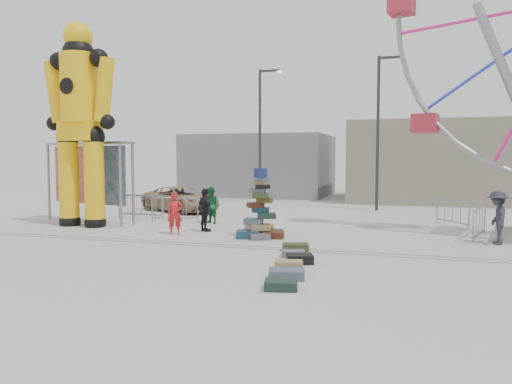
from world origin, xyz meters
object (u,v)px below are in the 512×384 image
(barricade_dummy_b, at_px, (141,207))
(barricade_wheel_back, at_px, (452,213))
(barricade_wheel_front, at_px, (479,223))
(pedestrian_red, at_px, (175,214))
(pedestrian_black, at_px, (205,210))
(lamp_post_left, at_px, (261,129))
(crash_test_dummy, at_px, (80,116))
(barricade_dummy_c, at_px, (175,209))
(parked_suv, at_px, (181,199))
(lamp_post_right, at_px, (380,125))
(pedestrian_green, at_px, (211,205))
(banner_scaffold, at_px, (89,162))
(barricade_dummy_a, at_px, (137,206))
(suitcase_tower, at_px, (260,218))
(steamer_trunk, at_px, (259,230))
(pedestrian_grey, at_px, (497,217))

(barricade_dummy_b, relative_size, barricade_wheel_back, 1.00)
(barricade_wheel_front, distance_m, pedestrian_red, 10.64)
(pedestrian_black, bearing_deg, barricade_wheel_front, -135.25)
(lamp_post_left, bearing_deg, barricade_wheel_back, -34.98)
(barricade_dummy_b, bearing_deg, crash_test_dummy, -116.27)
(crash_test_dummy, distance_m, pedestrian_black, 6.44)
(barricade_dummy_c, bearing_deg, pedestrian_red, -77.01)
(barricade_wheel_front, relative_size, parked_suv, 0.43)
(crash_test_dummy, bearing_deg, barricade_dummy_c, 40.16)
(barricade_dummy_c, bearing_deg, lamp_post_left, 69.59)
(lamp_post_right, relative_size, pedestrian_green, 5.16)
(banner_scaffold, bearing_deg, barricade_dummy_c, 31.62)
(barricade_dummy_b, height_order, pedestrian_black, pedestrian_black)
(barricade_wheel_front, distance_m, pedestrian_black, 9.73)
(barricade_dummy_a, bearing_deg, barricade_dummy_c, -16.83)
(lamp_post_left, height_order, suitcase_tower, lamp_post_left)
(lamp_post_right, relative_size, barricade_wheel_front, 4.00)
(pedestrian_red, bearing_deg, parked_suv, 89.83)
(barricade_dummy_a, bearing_deg, lamp_post_left, 70.90)
(barricade_dummy_c, xyz_separation_m, barricade_wheel_front, (11.99, -1.06, 0.00))
(barricade_dummy_b, relative_size, pedestrian_red, 1.32)
(lamp_post_right, bearing_deg, barricade_dummy_a, -148.77)
(crash_test_dummy, relative_size, steamer_trunk, 9.32)
(banner_scaffold, xyz_separation_m, parked_suv, (1.95, 4.97, -1.94))
(suitcase_tower, distance_m, steamer_trunk, 0.52)
(suitcase_tower, relative_size, barricade_wheel_front, 1.21)
(pedestrian_red, bearing_deg, banner_scaffold, 133.70)
(lamp_post_left, xyz_separation_m, pedestrian_red, (0.40, -12.46, -3.72))
(barricade_dummy_b, bearing_deg, pedestrian_red, -54.04)
(lamp_post_left, height_order, barricade_wheel_front, lamp_post_left)
(lamp_post_right, height_order, lamp_post_left, same)
(barricade_dummy_a, height_order, parked_suv, parked_suv)
(lamp_post_right, height_order, barricade_wheel_front, lamp_post_right)
(barricade_dummy_c, bearing_deg, banner_scaffold, -175.96)
(pedestrian_green, bearing_deg, barricade_dummy_a, -165.53)
(barricade_dummy_a, distance_m, barricade_dummy_c, 2.55)
(pedestrian_grey, bearing_deg, barricade_wheel_front, -157.96)
(crash_test_dummy, distance_m, barricade_wheel_front, 15.53)
(barricade_dummy_c, height_order, pedestrian_red, pedestrian_red)
(barricade_wheel_back, relative_size, pedestrian_black, 1.22)
(barricade_dummy_a, relative_size, barricade_dummy_c, 1.00)
(barricade_wheel_back, bearing_deg, parked_suv, -130.37)
(barricade_wheel_front, bearing_deg, crash_test_dummy, 112.28)
(suitcase_tower, height_order, pedestrian_black, suitcase_tower)
(lamp_post_left, bearing_deg, banner_scaffold, -114.24)
(barricade_dummy_a, bearing_deg, pedestrian_grey, -7.35)
(suitcase_tower, height_order, pedestrian_red, suitcase_tower)
(barricade_dummy_b, xyz_separation_m, barricade_wheel_back, (13.38, 1.54, 0.00))
(suitcase_tower, xyz_separation_m, barricade_dummy_a, (-7.11, 3.81, -0.13))
(crash_test_dummy, relative_size, parked_suv, 1.81)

